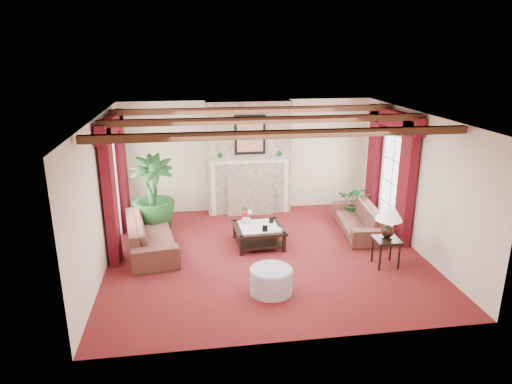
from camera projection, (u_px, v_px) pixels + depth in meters
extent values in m
plane|color=#50120E|center=(266.00, 255.00, 8.90)|extent=(6.00, 6.00, 0.00)
plane|color=white|center=(267.00, 117.00, 8.09)|extent=(6.00, 6.00, 0.00)
cube|color=beige|center=(248.00, 156.00, 11.09)|extent=(6.00, 0.02, 2.70)
cube|color=beige|center=(100.00, 196.00, 8.08)|extent=(0.02, 5.50, 2.70)
cube|color=beige|center=(418.00, 183.00, 8.91)|extent=(0.02, 5.50, 2.70)
imported|color=#340E15|center=(150.00, 229.00, 9.04)|extent=(2.42, 1.35, 0.87)
imported|color=#340E15|center=(359.00, 215.00, 9.93)|extent=(2.05, 0.94, 0.76)
imported|color=black|center=(154.00, 210.00, 10.00)|extent=(1.38, 1.92, 0.94)
imported|color=black|center=(355.00, 205.00, 10.73)|extent=(1.48, 1.49, 0.65)
cylinder|color=#B0A7BE|center=(271.00, 281.00, 7.51)|extent=(0.71, 0.71, 0.41)
imported|color=silver|center=(246.00, 219.00, 9.40)|extent=(0.27, 0.28, 0.19)
imported|color=black|center=(270.00, 223.00, 9.01)|extent=(0.24, 0.20, 0.30)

